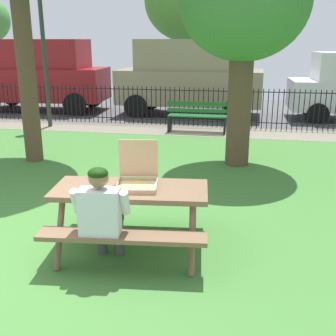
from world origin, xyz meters
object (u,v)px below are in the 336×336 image
at_px(tree_midground_left, 244,5).
at_px(pizza_slice_on_table, 101,187).
at_px(pizza_box_open, 137,178).
at_px(lamp_post_walkway, 43,34).
at_px(parked_car_far_left, 39,74).
at_px(adult_at_table, 102,213).
at_px(far_tree_midleft, 189,1).
at_px(parked_car_left, 190,76).
at_px(picnic_table_foreground, 131,201).
at_px(park_bench_center, 197,117).

bearing_deg(tree_midground_left, pizza_slice_on_table, -110.99).
bearing_deg(pizza_box_open, pizza_slice_on_table, -160.65).
distance_m(lamp_post_walkway, tree_midground_left, 6.25).
distance_m(tree_midground_left, parked_car_far_left, 9.20).
bearing_deg(parked_car_far_left, adult_at_table, -60.06).
xyz_separation_m(parked_car_far_left, far_tree_midleft, (4.62, 5.14, 2.73)).
xyz_separation_m(adult_at_table, parked_car_left, (-0.37, 9.98, 0.65)).
distance_m(parked_car_far_left, parked_car_left, 5.38).
xyz_separation_m(pizza_box_open, parked_car_left, (-0.61, 9.38, 0.44)).
distance_m(lamp_post_walkway, parked_car_left, 4.80).
xyz_separation_m(picnic_table_foreground, parked_car_left, (-0.54, 9.46, 0.71)).
height_order(pizza_slice_on_table, parked_car_left, parked_car_left).
relative_size(picnic_table_foreground, lamp_post_walkway, 0.46).
relative_size(adult_at_table, far_tree_midleft, 0.21).
relative_size(pizza_box_open, far_tree_midleft, 0.10).
bearing_deg(lamp_post_walkway, pizza_box_open, -56.85).
height_order(pizza_slice_on_table, park_bench_center, park_bench_center).
relative_size(picnic_table_foreground, far_tree_midleft, 0.33).
height_order(picnic_table_foreground, parked_car_left, parked_car_left).
bearing_deg(pizza_slice_on_table, tree_midground_left, 69.01).
bearing_deg(parked_car_far_left, park_bench_center, -24.45).
bearing_deg(tree_midground_left, parked_car_left, 106.91).
bearing_deg(pizza_slice_on_table, pizza_box_open, 19.35).
relative_size(picnic_table_foreground, adult_at_table, 1.63).
height_order(parked_car_left, far_tree_midleft, far_tree_midleft).
relative_size(picnic_table_foreground, tree_midground_left, 0.46).
bearing_deg(pizza_slice_on_table, far_tree_midleft, 93.78).
xyz_separation_m(park_bench_center, parked_car_left, (-0.55, 2.70, 0.89)).
height_order(adult_at_table, parked_car_far_left, parked_car_far_left).
xyz_separation_m(picnic_table_foreground, parked_car_far_left, (-5.92, 9.46, 0.71)).
height_order(lamp_post_walkway, tree_midground_left, lamp_post_walkway).
distance_m(picnic_table_foreground, tree_midground_left, 4.70).
bearing_deg(far_tree_midleft, parked_car_left, -81.55).
height_order(parked_car_far_left, parked_car_left, same).
xyz_separation_m(park_bench_center, parked_car_far_left, (-5.93, 2.70, 0.89)).
bearing_deg(far_tree_midleft, parked_car_far_left, -131.93).
height_order(adult_at_table, far_tree_midleft, far_tree_midleft).
bearing_deg(picnic_table_foreground, parked_car_left, 93.25).
relative_size(pizza_slice_on_table, park_bench_center, 0.16).
xyz_separation_m(pizza_box_open, parked_car_far_left, (-5.99, 9.38, 0.44)).
height_order(park_bench_center, tree_midground_left, tree_midground_left).
bearing_deg(parked_car_far_left, picnic_table_foreground, -57.96).
height_order(pizza_slice_on_table, adult_at_table, adult_at_table).
bearing_deg(park_bench_center, pizza_slice_on_table, -92.92).
height_order(pizza_box_open, parked_car_far_left, parked_car_far_left).
bearing_deg(adult_at_table, parked_car_left, 92.11).
relative_size(adult_at_table, tree_midground_left, 0.28).
distance_m(picnic_table_foreground, pizza_slice_on_table, 0.38).
bearing_deg(picnic_table_foreground, tree_midground_left, 73.13).
bearing_deg(parked_car_left, picnic_table_foreground, -86.75).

